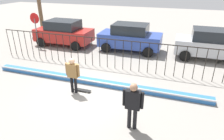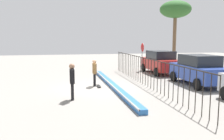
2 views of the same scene
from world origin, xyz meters
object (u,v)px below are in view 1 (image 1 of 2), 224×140
Objects in this scene: skateboard at (83,90)px; parked_car_silver at (211,44)px; parked_car_red at (64,33)px; camera_operator at (133,102)px; stop_sign at (36,25)px; skateboarder at (73,72)px; parked_car_blue at (130,37)px.

skateboard is 8.69m from parked_car_silver.
camera_operator is at bearing -49.06° from parked_car_red.
parked_car_silver reaches higher than camera_operator.
stop_sign is (-11.98, -1.42, 0.64)m from parked_car_silver.
parked_car_blue is (0.98, 6.48, -0.03)m from skateboarder.
parked_car_blue is 1.00× the size of parked_car_silver.
parked_car_blue is at bearing -176.03° from parked_car_silver.
parked_car_red is at bearing -178.01° from parked_car_blue.
parked_car_blue reaches higher than skateboarder.
parked_car_red is at bearing -174.53° from parked_car_silver.
skateboard is at bearing -129.55° from parked_car_silver.
skateboard is 0.19× the size of parked_car_red.
stop_sign is (-6.76, -1.36, 0.64)m from parked_car_blue.
stop_sign is (-5.79, 5.12, 0.62)m from skateboarder.
parked_car_blue is at bearing 99.98° from skateboarder.
camera_operator reaches higher than skateboarder.
camera_operator is 10.48m from parked_car_red.
parked_car_red reaches higher than skateboarder.
skateboard is 6.38m from parked_car_blue.
parked_car_red is 2.05m from stop_sign.
parked_car_red is at bearing 149.05° from skateboard.
parked_car_silver is at bearing 6.77° from stop_sign.
camera_operator is 0.41× the size of parked_car_red.
camera_operator is at bearing -9.64° from skateboard.
stop_sign is (-8.83, 6.62, 0.57)m from camera_operator.
parked_car_blue is at bearing 1.49° from parked_car_red.
parked_car_silver is (5.87, 6.34, 0.91)m from skateboard.
skateboarder is 6.55m from parked_car_blue.
camera_operator is 8.24m from parked_car_blue.
stop_sign is at bearing -150.54° from parked_car_red.
camera_operator reaches higher than skateboard.
stop_sign is (-6.10, 4.92, 1.56)m from skateboard.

